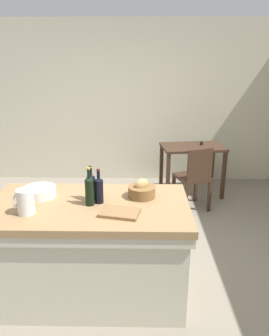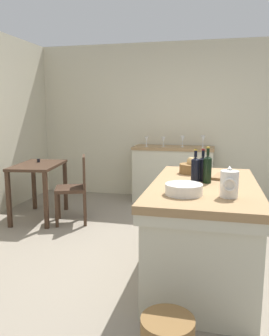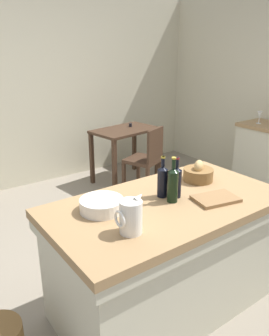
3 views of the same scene
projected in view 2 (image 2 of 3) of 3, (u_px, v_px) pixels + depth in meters
ground_plane at (160, 261)px, 3.38m from camera, size 6.76×6.76×0.00m
wall_right at (186, 122)px, 5.65m from camera, size 0.12×5.20×2.60m
island_table at (203, 227)px, 2.98m from camera, size 1.66×0.90×0.87m
side_cabinet at (173, 174)px, 5.51m from camera, size 0.52×1.31×0.91m
writing_desk at (38, 173)px, 4.63m from camera, size 0.97×0.68×0.82m
wooden_chair at (75, 186)px, 4.48m from camera, size 0.52×0.52×0.90m
pitcher at (229, 184)px, 2.43m from camera, size 0.17×0.13×0.24m
wash_bowl at (184, 189)px, 2.52m from camera, size 0.28×0.28×0.08m
bread_basket at (191, 168)px, 3.36m from camera, size 0.23×0.23×0.17m
cutting_board at (225, 177)px, 3.13m from camera, size 0.33×0.26×0.02m
wine_bottle_dark at (203, 168)px, 2.99m from camera, size 0.07×0.07×0.29m
wine_bottle_amber at (195, 169)px, 2.93m from camera, size 0.07×0.07×0.30m
wine_bottle_green at (207, 168)px, 2.91m from camera, size 0.07×0.07×0.32m
wine_glass_far_left at (203, 139)px, 5.31m from camera, size 0.07×0.07×0.19m
wine_glass_left at (182, 139)px, 5.37m from camera, size 0.07×0.07×0.18m
wine_glass_middle at (163, 140)px, 5.45m from camera, size 0.07×0.07×0.16m
wine_glass_right at (147, 140)px, 5.46m from camera, size 0.07×0.07×0.16m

